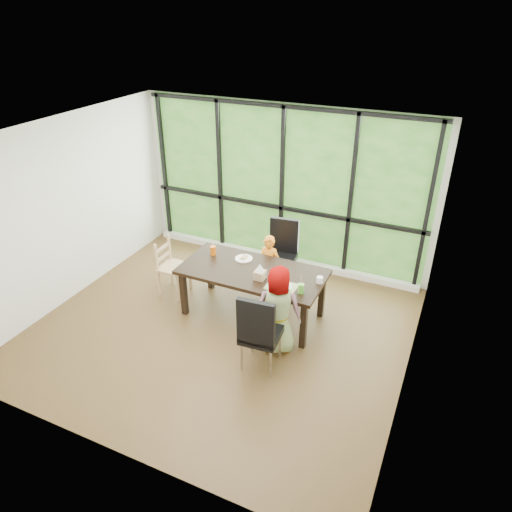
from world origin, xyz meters
The scene contains 23 objects.
ground centered at (0.00, 0.00, 0.00)m, with size 5.00×5.00×0.00m, color black.
back_wall centered at (0.00, 2.25, 1.35)m, with size 5.00×5.00×0.00m, color silver.
foliage_backdrop centered at (0.00, 2.23, 1.35)m, with size 4.80×0.02×2.65m, color #23511A.
window_mullions centered at (0.00, 2.19, 1.35)m, with size 4.80×0.06×2.65m, color black, non-canonical shape.
window_sill centered at (0.00, 2.15, 0.05)m, with size 4.80×0.12×0.10m, color silver.
dining_table centered at (0.25, 0.50, 0.38)m, with size 2.03×0.98×0.75m, color black.
chair_window_leather centered at (0.31, 1.44, 0.54)m, with size 0.46×0.46×1.08m, color black.
chair_interior_leather centered at (0.80, -0.43, 0.54)m, with size 0.46×0.46×1.08m, color black.
chair_end_beech centered at (-1.10, 0.54, 0.45)m, with size 0.42×0.40×0.90m, color tan.
child_toddler centered at (0.25, 1.09, 0.50)m, with size 0.37×0.24×1.00m, color orange.
child_older centered at (0.85, -0.05, 0.61)m, with size 0.60×0.39×1.22m, color slate.
placemat centered at (0.78, 0.28, 0.75)m, with size 0.40×0.29×0.01m, color tan.
plate_far centered at (0.00, 0.74, 0.76)m, with size 0.25×0.25×0.02m, color white.
plate_near centered at (0.79, 0.27, 0.76)m, with size 0.26×0.26×0.02m, color white.
orange_cup centered at (-0.47, 0.67, 0.82)m, with size 0.09×0.09×0.14m, color #D95B0B.
green_cup centered at (1.06, 0.25, 0.81)m, with size 0.08×0.08×0.13m, color #5CBF39.
white_mug centered at (1.21, 0.58, 0.79)m, with size 0.09×0.09×0.09m, color white.
tissue_box centered at (0.44, 0.34, 0.81)m, with size 0.14×0.14×0.12m, color tan.
crepe_rolls_far centered at (0.00, 0.74, 0.78)m, with size 0.10×0.12×0.04m, color tan, non-canonical shape.
crepe_rolls_near centered at (0.79, 0.27, 0.78)m, with size 0.15×0.12×0.04m, color tan, non-canonical shape.
straw_white centered at (-0.47, 0.67, 0.93)m, with size 0.01×0.01×0.20m, color white.
straw_pink centered at (1.06, 0.25, 0.92)m, with size 0.01×0.01×0.20m, color pink.
tissue centered at (0.44, 0.34, 0.93)m, with size 0.12×0.12×0.11m, color white.
Camera 1 is at (2.66, -4.64, 4.10)m, focal length 33.16 mm.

